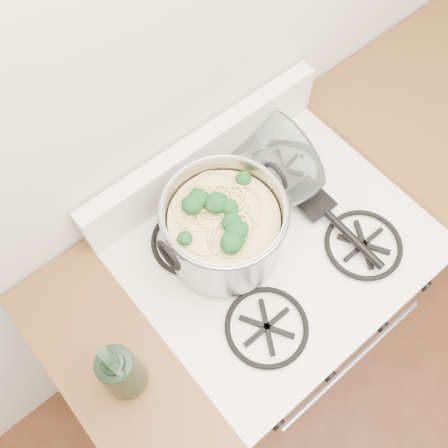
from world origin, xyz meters
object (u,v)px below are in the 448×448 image
at_px(gas_range, 264,301).
at_px(stock_pot, 224,228).
at_px(bottle, 118,369).
at_px(glass_bowl, 258,174).
at_px(spatula, 312,199).

relative_size(gas_range, stock_pot, 2.80).
bearing_deg(gas_range, bottle, -175.87).
height_order(stock_pot, glass_bowl, stock_pot).
xyz_separation_m(stock_pot, glass_bowl, (0.20, 0.10, -0.08)).
relative_size(glass_bowl, bottle, 0.51).
relative_size(spatula, glass_bowl, 2.46).
height_order(gas_range, spatula, spatula).
distance_m(gas_range, spatula, 0.52).
bearing_deg(glass_bowl, stock_pot, -154.23).
bearing_deg(gas_range, glass_bowl, 63.75).
height_order(spatula, glass_bowl, glass_bowl).
xyz_separation_m(glass_bowl, bottle, (-0.58, -0.22, 0.10)).
relative_size(stock_pot, bottle, 1.33).
relative_size(gas_range, bottle, 3.73).
bearing_deg(stock_pot, glass_bowl, 25.77).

